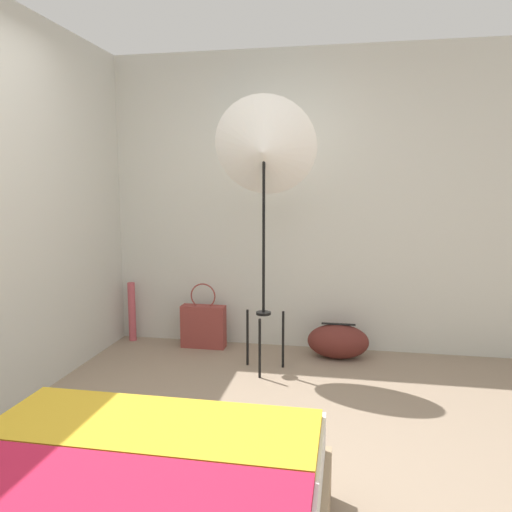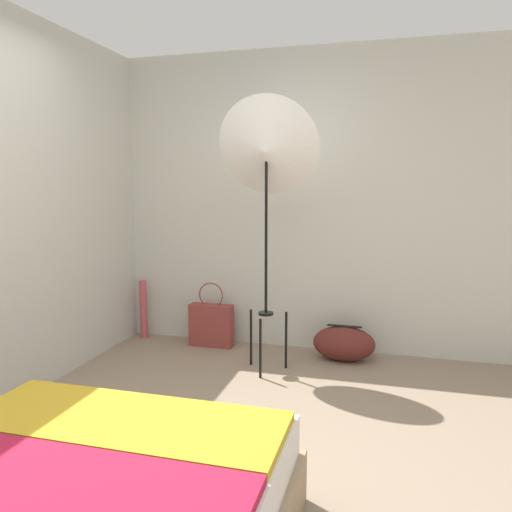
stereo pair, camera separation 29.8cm
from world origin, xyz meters
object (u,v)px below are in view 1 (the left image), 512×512
(photo_umbrella, at_px, (264,152))
(paper_roll, at_px, (132,312))
(tote_bag, at_px, (203,326))
(duffel_bag, at_px, (338,341))

(photo_umbrella, height_order, paper_roll, photo_umbrella)
(tote_bag, xyz_separation_m, paper_roll, (-0.71, 0.07, 0.08))
(photo_umbrella, height_order, duffel_bag, photo_umbrella)
(duffel_bag, relative_size, paper_roll, 0.93)
(tote_bag, bearing_deg, photo_umbrella, -36.03)
(paper_roll, bearing_deg, photo_umbrella, -21.42)
(tote_bag, distance_m, paper_roll, 0.72)
(photo_umbrella, relative_size, paper_roll, 3.81)
(tote_bag, bearing_deg, paper_roll, 174.29)
(photo_umbrella, relative_size, tote_bag, 3.59)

